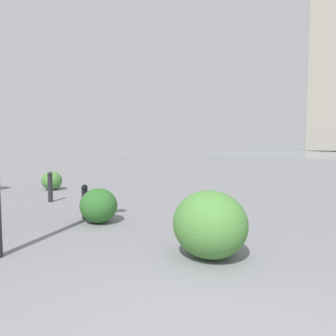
# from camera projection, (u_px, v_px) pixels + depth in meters

# --- Properties ---
(bollard_near) EXTENTS (0.13, 0.13, 0.70)m
(bollard_near) POSITION_uv_depth(u_px,v_px,m) (85.00, 201.00, 6.45)
(bollard_near) COLOR #232328
(bollard_near) RESTS_ON ground
(bollard_mid) EXTENTS (0.13, 0.13, 0.79)m
(bollard_mid) POSITION_uv_depth(u_px,v_px,m) (50.00, 186.00, 8.28)
(bollard_mid) COLOR #232328
(bollard_mid) RESTS_ON ground
(shrub_low) EXTENTS (0.71, 0.64, 0.60)m
(shrub_low) POSITION_uv_depth(u_px,v_px,m) (52.00, 181.00, 10.39)
(shrub_low) COLOR #477F38
(shrub_low) RESTS_ON ground
(shrub_round) EXTENTS (0.78, 0.70, 0.66)m
(shrub_round) POSITION_uv_depth(u_px,v_px,m) (99.00, 206.00, 6.14)
(shrub_round) COLOR #2D6628
(shrub_round) RESTS_ON ground
(shrub_wide) EXTENTS (1.06, 0.96, 0.90)m
(shrub_wide) POSITION_uv_depth(u_px,v_px,m) (210.00, 224.00, 4.28)
(shrub_wide) COLOR #477F38
(shrub_wide) RESTS_ON ground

